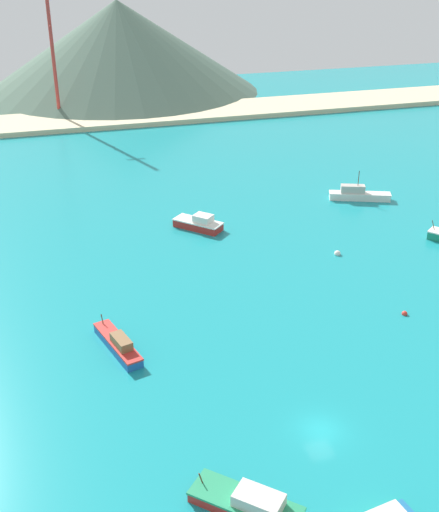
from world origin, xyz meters
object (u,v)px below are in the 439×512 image
fishing_boat_4 (358,194)px  buoy_1 (337,254)px  fishing_boat_9 (118,344)px  buoy_0 (405,314)px  fishing_boat_1 (199,223)px  fishing_boat_7 (249,503)px  radio_tower (52,44)px

fishing_boat_4 → buoy_1: bearing=-124.4°
fishing_boat_4 → fishing_boat_9: fishing_boat_4 is taller
fishing_boat_4 → buoy_0: (-12.61, -37.25, -0.84)m
fishing_boat_9 → buoy_0: bearing=-3.8°
fishing_boat_1 → fishing_boat_7: bearing=-100.7°
fishing_boat_1 → fishing_boat_9: bearing=-119.9°
fishing_boat_9 → buoy_1: fishing_boat_9 is taller
fishing_boat_9 → buoy_0: (35.48, -2.36, -0.68)m
fishing_boat_1 → fishing_boat_7: fishing_boat_1 is taller
fishing_boat_4 → radio_tower: bearing=123.5°
buoy_1 → fishing_boat_7: bearing=-123.9°
buoy_0 → buoy_1: (-0.66, 17.86, 0.04)m
fishing_boat_4 → fishing_boat_9: 59.41m
fishing_boat_4 → buoy_0: fishing_boat_4 is taller
fishing_boat_7 → fishing_boat_9: fishing_boat_9 is taller
fishing_boat_9 → buoy_0: size_ratio=13.69×
fishing_boat_1 → radio_tower: 79.73m
radio_tower → buoy_1: bearing=-69.5°
fishing_boat_7 → radio_tower: radio_tower is taller
fishing_boat_7 → radio_tower: size_ratio=0.24×
fishing_boat_9 → fishing_boat_7: bearing=-75.2°
fishing_boat_1 → fishing_boat_4: (30.56, 4.43, 0.04)m
buoy_0 → fishing_boat_4: bearing=71.3°
fishing_boat_4 → radio_tower: 87.51m
fishing_boat_4 → fishing_boat_9: (-48.09, -34.89, -0.16)m
fishing_boat_7 → fishing_boat_9: (-6.88, 26.08, 0.01)m
fishing_boat_4 → buoy_1: fishing_boat_4 is taller
fishing_boat_1 → fishing_boat_9: 35.15m
fishing_boat_1 → buoy_1: 22.88m
fishing_boat_1 → buoy_0: (17.95, -32.82, -0.80)m
fishing_boat_1 → buoy_0: size_ratio=10.87×
fishing_boat_7 → fishing_boat_4: bearing=55.9°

